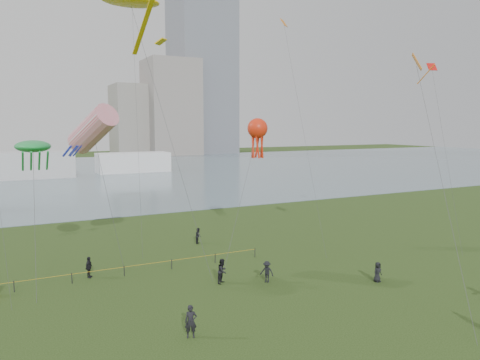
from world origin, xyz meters
name	(u,v)px	position (x,y,z in m)	size (l,w,h in m)	color
ground_plane	(318,335)	(0.00, 0.00, 0.00)	(400.00, 400.00, 0.00)	#1F3510
lake	(75,174)	(0.00, 100.00, 0.02)	(400.00, 120.00, 0.08)	slate
tower	(201,10)	(62.00, 168.00, 60.00)	(24.00, 24.00, 120.00)	slate
building_mid	(171,108)	(46.00, 162.00, 19.00)	(20.00, 20.00, 38.00)	gray
building_low	(133,120)	(32.00, 168.00, 14.00)	(16.00, 18.00, 28.00)	gray
pavilion_left	(22,165)	(-12.00, 95.00, 3.00)	(22.00, 8.00, 6.00)	silver
pavilion_right	(133,162)	(14.00, 98.00, 2.50)	(18.00, 7.00, 5.00)	white
fence	(42,281)	(-13.66, 15.75, 0.55)	(24.07, 0.07, 1.05)	black
spectator_a	(222,271)	(-1.19, 10.64, 0.95)	(0.93, 0.72, 1.90)	black
spectator_b	(267,272)	(1.95, 9.25, 0.84)	(1.08, 0.62, 1.67)	black
spectator_c	(89,267)	(-10.13, 16.63, 0.85)	(1.00, 0.42, 1.70)	black
spectator_d	(378,272)	(9.66, 5.46, 0.78)	(0.76, 0.50, 1.56)	black
spectator_f	(191,322)	(-6.68, 3.05, 0.95)	(0.69, 0.45, 1.90)	black
spectator_g	(198,236)	(1.71, 22.77, 0.80)	(0.78, 0.61, 1.60)	black
kite_stingray	(131,2)	(-5.51, 19.20, 22.29)	(6.32, 10.02, 22.76)	#3F3F42
kite_windsock	(93,129)	(-9.34, 17.10, 11.75)	(4.64, 5.28, 13.76)	#3F3F42
kite_creature	(33,147)	(-13.69, 17.63, 10.47)	(2.59, 7.27, 10.95)	#3F3F42
kite_octopus	(257,129)	(6.52, 19.06, 11.66)	(7.50, 7.01, 12.76)	#3F3F42
kite_delta	(420,74)	(12.40, 4.67, 15.92)	(6.35, 11.08, 17.47)	#3F3F42
small_kites	(220,5)	(2.83, 19.55, 23.05)	(40.08, 15.81, 11.20)	#E5598C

